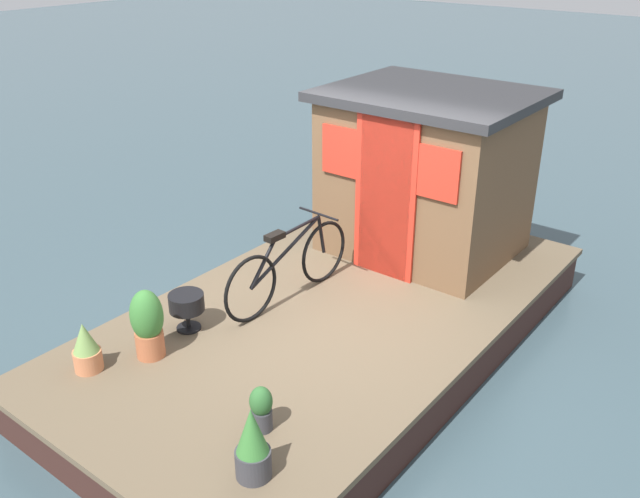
{
  "coord_description": "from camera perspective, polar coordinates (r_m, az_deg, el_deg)",
  "views": [
    {
      "loc": [
        -4.65,
        -3.46,
        3.88
      ],
      "look_at": [
        -0.2,
        0.0,
        1.18
      ],
      "focal_mm": 38.31,
      "sensor_mm": 36.0,
      "label": 1
    }
  ],
  "objects": [
    {
      "name": "potted_plant_succulent",
      "position": [
        4.75,
        -5.67,
        -15.96
      ],
      "size": [
        0.25,
        0.25,
        0.56
      ],
      "color": "#38383D",
      "rests_on": "houseboat_deck"
    },
    {
      "name": "houseboat_deck",
      "position": [
        6.85,
        1.03,
        -6.51
      ],
      "size": [
        5.63,
        3.01,
        0.48
      ],
      "color": "brown",
      "rests_on": "ground_plane"
    },
    {
      "name": "potted_plant_rosemary",
      "position": [
        5.16,
        -4.93,
        -13.11
      ],
      "size": [
        0.17,
        0.17,
        0.37
      ],
      "color": "#38383D",
      "rests_on": "houseboat_deck"
    },
    {
      "name": "charcoal_grill",
      "position": [
        6.36,
        -11.09,
        -4.53
      ],
      "size": [
        0.33,
        0.33,
        0.36
      ],
      "color": "black",
      "rests_on": "houseboat_deck"
    },
    {
      "name": "bicycle",
      "position": [
        6.68,
        -2.59,
        -1.42
      ],
      "size": [
        1.7,
        0.5,
        0.8
      ],
      "color": "black",
      "rests_on": "houseboat_deck"
    },
    {
      "name": "houseboat_cabin",
      "position": [
        7.65,
        8.82,
        6.36
      ],
      "size": [
        1.81,
        2.14,
        1.82
      ],
      "color": "brown",
      "rests_on": "houseboat_deck"
    },
    {
      "name": "potted_plant_lavender",
      "position": [
        6.05,
        -18.96,
        -7.82
      ],
      "size": [
        0.24,
        0.24,
        0.45
      ],
      "color": "#C6754C",
      "rests_on": "houseboat_deck"
    },
    {
      "name": "ground_plane",
      "position": [
        6.98,
        1.02,
        -8.16
      ],
      "size": [
        60.0,
        60.0,
        0.0
      ],
      "primitive_type": "plane",
      "color": "#384C54"
    },
    {
      "name": "potted_plant_fern",
      "position": [
        6.02,
        -14.21,
        -6.04
      ],
      "size": [
        0.28,
        0.28,
        0.64
      ],
      "color": "#B2603D",
      "rests_on": "houseboat_deck"
    }
  ]
}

